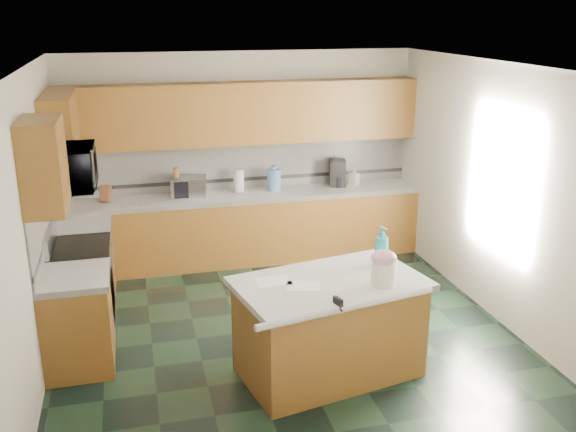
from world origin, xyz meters
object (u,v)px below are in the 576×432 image
object	(u,v)px
treat_jar	(383,273)
soap_bottle_island	(382,245)
island_top	(330,284)
coffee_maker	(337,173)
toaster_oven	(189,187)
knife_block	(105,194)
island_base	(329,331)

from	to	relation	value
treat_jar	soap_bottle_island	bearing A→B (deg)	58.31
island_top	coffee_maker	world-z (taller)	coffee_maker
toaster_oven	treat_jar	bearing A→B (deg)	-58.44
soap_bottle_island	toaster_oven	world-z (taller)	soap_bottle_island
coffee_maker	toaster_oven	bearing A→B (deg)	-165.25
knife_block	toaster_oven	distance (m)	1.03
treat_jar	soap_bottle_island	world-z (taller)	soap_bottle_island
treat_jar	island_top	bearing A→B (deg)	144.57
island_base	island_top	xyz separation A→B (m)	(-0.00, -0.00, 0.46)
island_top	toaster_oven	bearing A→B (deg)	95.84
island_base	island_top	size ratio (longest dim) A/B	0.94
knife_block	coffee_maker	size ratio (longest dim) A/B	0.60
island_top	coffee_maker	bearing A→B (deg)	59.13
island_base	island_top	world-z (taller)	island_top
island_base	coffee_maker	world-z (taller)	coffee_maker
island_top	treat_jar	world-z (taller)	treat_jar
island_base	soap_bottle_island	world-z (taller)	soap_bottle_island
soap_bottle_island	coffee_maker	xyz separation A→B (m)	(0.47, 2.74, -0.00)
island_base	island_top	distance (m)	0.46
island_top	soap_bottle_island	xyz separation A→B (m)	(0.59, 0.28, 0.21)
island_top	soap_bottle_island	bearing A→B (deg)	13.90
island_top	coffee_maker	size ratio (longest dim) A/B	4.61
soap_bottle_island	knife_block	xyz separation A→B (m)	(-2.55, 2.71, -0.07)
knife_block	soap_bottle_island	bearing A→B (deg)	-27.43
island_base	toaster_oven	world-z (taller)	toaster_oven
soap_bottle_island	toaster_oven	xyz separation A→B (m)	(-1.53, 2.71, -0.05)
coffee_maker	soap_bottle_island	bearing A→B (deg)	-85.80
treat_jar	toaster_oven	bearing A→B (deg)	101.75
knife_block	island_base	bearing A→B (deg)	-37.47
knife_block	coffee_maker	world-z (taller)	coffee_maker
knife_block	island_top	bearing A→B (deg)	-37.47
toaster_oven	coffee_maker	bearing A→B (deg)	9.35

